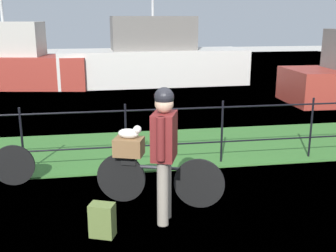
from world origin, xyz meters
The scene contains 11 objects.
ground_plane centered at (0.00, 0.00, 0.00)m, with size 60.00×60.00×0.00m, color beige.
grass_strip centered at (0.00, 3.23, 0.01)m, with size 27.00×2.40×0.03m, color #38702D.
harbor_water centered at (0.00, 9.70, 0.00)m, with size 30.00×30.00×0.00m, color #426684.
iron_fence centered at (0.00, 2.27, 0.64)m, with size 18.04×0.04×1.10m.
bicycle_main centered at (-0.49, 0.85, 0.36)m, with size 1.66×0.62×0.68m.
wooden_crate centered at (-0.86, 0.98, 0.79)m, with size 0.38×0.28×0.24m, color brown.
terrier_dog centered at (-0.83, 0.98, 0.99)m, with size 0.32×0.23×0.18m.
cyclist_person centered at (-0.48, 0.37, 1.00)m, with size 0.38×0.51×1.68m.
backpack_on_paving centered at (-1.24, 0.12, 0.20)m, with size 0.28×0.18×0.40m, color olive.
moored_boat_mid centered at (0.80, 11.14, 0.92)m, with size 6.99×2.37×4.09m.
moored_boat_far centered at (-4.45, 11.17, 0.85)m, with size 6.07×2.71×3.91m.
Camera 1 is at (-1.19, -4.21, 2.46)m, focal length 43.80 mm.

